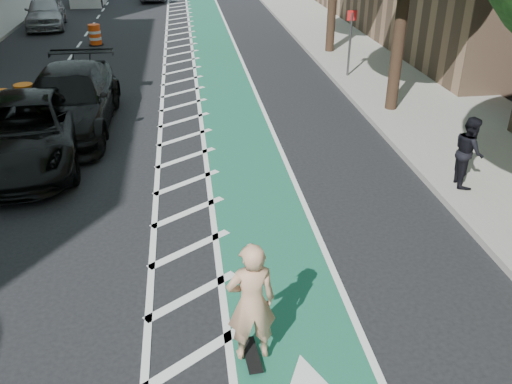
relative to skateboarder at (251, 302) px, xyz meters
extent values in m
plane|color=black|center=(-2.30, 1.53, -1.03)|extent=(120.00, 120.00, 0.00)
cube|color=#19573C|center=(0.70, 11.53, -1.02)|extent=(2.00, 90.00, 0.01)
cube|color=silver|center=(-0.80, 11.53, -1.02)|extent=(1.40, 90.00, 0.01)
cube|color=gray|center=(7.20, 11.53, -0.95)|extent=(5.00, 90.00, 0.15)
cube|color=gray|center=(4.75, 11.53, -0.95)|extent=(0.12, 90.00, 0.16)
cylinder|color=#382619|center=(5.60, 9.53, 1.17)|extent=(0.36, 0.36, 4.40)
cylinder|color=#382619|center=(5.60, 17.53, 1.17)|extent=(0.36, 0.36, 4.40)
cylinder|color=#4C4C4C|center=(5.30, 13.53, 0.17)|extent=(0.08, 0.08, 2.40)
cube|color=red|center=(5.30, 13.53, 1.27)|extent=(0.35, 0.02, 0.35)
cube|color=black|center=(0.00, 0.00, -0.94)|extent=(0.25, 0.72, 0.03)
cylinder|color=black|center=(-0.09, 0.23, -1.00)|extent=(0.03, 0.06, 0.05)
cylinder|color=black|center=(0.06, 0.24, -1.00)|extent=(0.03, 0.06, 0.05)
cylinder|color=black|center=(-0.06, -0.24, -1.00)|extent=(0.03, 0.06, 0.05)
cylinder|color=black|center=(0.09, -0.23, -1.00)|extent=(0.03, 0.06, 0.05)
imported|color=tan|center=(0.00, 0.00, 0.00)|extent=(0.71, 0.49, 1.86)
imported|color=black|center=(-4.70, 7.54, -0.23)|extent=(3.07, 5.92, 1.59)
imported|color=black|center=(-3.99, 9.66, -0.17)|extent=(2.46, 5.90, 1.70)
imported|color=#9C9BA0|center=(-7.78, 25.17, -0.23)|extent=(2.45, 4.86, 1.59)
imported|color=black|center=(5.40, 4.55, -0.08)|extent=(0.74, 0.87, 1.59)
cylinder|color=black|center=(-7.48, 31.24, -0.69)|extent=(0.26, 0.68, 0.67)
cylinder|color=black|center=(-5.75, 31.28, -0.69)|extent=(0.26, 0.68, 0.67)
cylinder|color=orange|center=(-6.10, 10.53, -0.55)|extent=(0.55, 0.55, 0.95)
cylinder|color=silver|center=(-6.10, 10.53, -0.71)|extent=(0.56, 0.56, 0.13)
cylinder|color=silver|center=(-6.10, 10.53, -0.42)|extent=(0.56, 0.56, 0.13)
cylinder|color=black|center=(-6.10, 10.53, -1.00)|extent=(0.69, 0.69, 0.04)
cylinder|color=orange|center=(-5.56, 11.03, -0.54)|extent=(0.56, 0.56, 0.97)
cylinder|color=silver|center=(-5.56, 11.03, -0.70)|extent=(0.57, 0.57, 0.13)
cylinder|color=silver|center=(-5.56, 11.03, -0.40)|extent=(0.57, 0.57, 0.13)
cylinder|color=black|center=(-5.56, 11.03, -1.00)|extent=(0.71, 0.71, 0.04)
cylinder|color=#F8460D|center=(-4.70, 20.53, -0.56)|extent=(0.54, 0.54, 0.93)
cylinder|color=silver|center=(-4.70, 20.53, -0.72)|extent=(0.55, 0.55, 0.12)
cylinder|color=silver|center=(-4.70, 20.53, -0.43)|extent=(0.55, 0.55, 0.12)
cylinder|color=black|center=(-4.70, 20.53, -1.01)|extent=(0.68, 0.68, 0.04)
camera|label=1|loc=(-0.69, -5.68, 4.71)|focal=38.00mm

